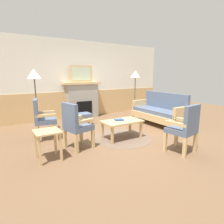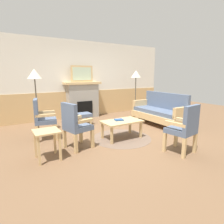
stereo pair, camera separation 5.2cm
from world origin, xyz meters
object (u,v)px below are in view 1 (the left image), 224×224
object	(u,v)px
book_on_table	(119,120)
armchair_front_left	(185,127)
fireplace	(82,100)
framed_picture	(81,74)
floor_lamp_by_couch	(135,77)
armchair_near_fireplace	(76,124)
coffee_table	(122,123)
armchair_by_window_left	(42,117)
side_table	(48,137)
couch	(159,112)
footstool	(84,116)
floor_lamp_by_chairs	(34,78)

from	to	relation	value
book_on_table	armchair_front_left	world-z (taller)	armchair_front_left
fireplace	armchair_front_left	size ratio (longest dim) A/B	1.33
fireplace	framed_picture	size ratio (longest dim) A/B	1.62
floor_lamp_by_couch	armchair_front_left	bearing A→B (deg)	-112.32
armchair_near_fireplace	floor_lamp_by_couch	size ratio (longest dim) A/B	0.58
fireplace	coffee_table	world-z (taller)	fireplace
coffee_table	book_on_table	world-z (taller)	book_on_table
coffee_table	armchair_front_left	distance (m)	1.48
fireplace	book_on_table	distance (m)	2.51
armchair_by_window_left	armchair_front_left	size ratio (longest dim) A/B	1.00
framed_picture	armchair_near_fireplace	bearing A→B (deg)	-115.96
side_table	floor_lamp_by_couch	distance (m)	4.27
couch	book_on_table	distance (m)	1.81
armchair_near_fireplace	armchair_front_left	size ratio (longest dim) A/B	1.00
framed_picture	coffee_table	xyz separation A→B (m)	(-0.07, -2.56, -1.17)
footstool	side_table	world-z (taller)	side_table
side_table	fireplace	bearing A→B (deg)	56.15
framed_picture	book_on_table	bearing A→B (deg)	-92.60
couch	armchair_by_window_left	world-z (taller)	same
armchair_near_fireplace	side_table	bearing A→B (deg)	-161.24
armchair_front_left	coffee_table	bearing A→B (deg)	111.01
coffee_table	armchair_by_window_left	size ratio (longest dim) A/B	0.98
floor_lamp_by_couch	book_on_table	bearing A→B (deg)	-137.58
footstool	fireplace	bearing A→B (deg)	68.93
fireplace	side_table	distance (m)	3.39
fireplace	framed_picture	xyz separation A→B (m)	(0.00, 0.00, 0.91)
armchair_near_fireplace	armchair_by_window_left	xyz separation A→B (m)	(-0.45, 0.98, 0.00)
coffee_table	footstool	xyz separation A→B (m)	(-0.28, 1.65, -0.10)
book_on_table	armchair_near_fireplace	xyz separation A→B (m)	(-1.15, -0.10, 0.08)
fireplace	floor_lamp_by_couch	distance (m)	2.08
footstool	book_on_table	bearing A→B (deg)	-81.66
fireplace	armchair_front_left	bearing A→B (deg)	-83.29
armchair_near_fireplace	side_table	xyz separation A→B (m)	(-0.62, -0.21, -0.10)
floor_lamp_by_couch	armchair_by_window_left	bearing A→B (deg)	-166.64
side_table	floor_lamp_by_couch	xyz separation A→B (m)	(3.63, 2.01, 1.02)
couch	armchair_near_fireplace	world-z (taller)	same
fireplace	armchair_near_fireplace	bearing A→B (deg)	-115.96
armchair_near_fireplace	floor_lamp_by_couch	bearing A→B (deg)	30.86
floor_lamp_by_chairs	fireplace	bearing A→B (deg)	30.60
couch	armchair_by_window_left	distance (m)	3.41
book_on_table	floor_lamp_by_chairs	distance (m)	2.40
book_on_table	floor_lamp_by_chairs	bearing A→B (deg)	137.25
couch	floor_lamp_by_chairs	xyz separation A→B (m)	(-3.38, 1.10, 1.05)
framed_picture	armchair_by_window_left	size ratio (longest dim) A/B	0.82
floor_lamp_by_chairs	footstool	bearing A→B (deg)	4.73
side_table	book_on_table	bearing A→B (deg)	9.92
framed_picture	footstool	world-z (taller)	framed_picture
armchair_front_left	footstool	bearing A→B (deg)	104.98
framed_picture	couch	size ratio (longest dim) A/B	0.44
floor_lamp_by_chairs	book_on_table	bearing A→B (deg)	-42.75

